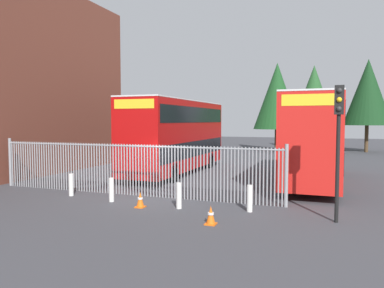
{
  "coord_description": "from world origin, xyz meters",
  "views": [
    {
      "loc": [
        6.63,
        -14.03,
        3.21
      ],
      "look_at": [
        0.0,
        4.0,
        2.0
      ],
      "focal_mm": 34.89,
      "sensor_mm": 36.0,
      "label": 1
    }
  ],
  "objects_px": {
    "double_decker_bus_near_gate": "(314,136)",
    "traffic_light_kerbside": "(338,128)",
    "traffic_cone_by_gate": "(140,200)",
    "double_decker_bus_behind_fence_left": "(177,133)",
    "bollard_far_right": "(250,198)",
    "bollard_near_right": "(179,196)",
    "bollard_near_left": "(71,185)",
    "bollard_center_front": "(112,190)",
    "traffic_cone_mid_forecourt": "(211,215)"
  },
  "relations": [
    {
      "from": "traffic_cone_mid_forecourt",
      "to": "traffic_light_kerbside",
      "type": "bearing_deg",
      "value": 23.42
    },
    {
      "from": "double_decker_bus_near_gate",
      "to": "bollard_near_left",
      "type": "height_order",
      "value": "double_decker_bus_near_gate"
    },
    {
      "from": "traffic_cone_by_gate",
      "to": "bollard_near_right",
      "type": "bearing_deg",
      "value": 13.41
    },
    {
      "from": "double_decker_bus_near_gate",
      "to": "bollard_center_front",
      "type": "height_order",
      "value": "double_decker_bus_near_gate"
    },
    {
      "from": "traffic_cone_by_gate",
      "to": "traffic_light_kerbside",
      "type": "distance_m",
      "value": 7.3
    },
    {
      "from": "bollard_center_front",
      "to": "traffic_cone_mid_forecourt",
      "type": "relative_size",
      "value": 1.61
    },
    {
      "from": "double_decker_bus_behind_fence_left",
      "to": "traffic_cone_by_gate",
      "type": "bearing_deg",
      "value": -76.25
    },
    {
      "from": "double_decker_bus_behind_fence_left",
      "to": "bollard_near_left",
      "type": "relative_size",
      "value": 11.38
    },
    {
      "from": "traffic_cone_by_gate",
      "to": "bollard_center_front",
      "type": "bearing_deg",
      "value": 162.55
    },
    {
      "from": "bollard_center_front",
      "to": "bollard_far_right",
      "type": "distance_m",
      "value": 5.47
    },
    {
      "from": "double_decker_bus_near_gate",
      "to": "traffic_light_kerbside",
      "type": "distance_m",
      "value": 7.93
    },
    {
      "from": "double_decker_bus_near_gate",
      "to": "bollard_center_front",
      "type": "xyz_separation_m",
      "value": [
        -7.33,
        -7.69,
        -1.95
      ]
    },
    {
      "from": "double_decker_bus_behind_fence_left",
      "to": "traffic_cone_mid_forecourt",
      "type": "relative_size",
      "value": 18.32
    },
    {
      "from": "double_decker_bus_near_gate",
      "to": "traffic_cone_by_gate",
      "type": "height_order",
      "value": "double_decker_bus_near_gate"
    },
    {
      "from": "traffic_cone_by_gate",
      "to": "bollard_near_left",
      "type": "bearing_deg",
      "value": 166.77
    },
    {
      "from": "bollard_far_right",
      "to": "bollard_near_left",
      "type": "bearing_deg",
      "value": 178.94
    },
    {
      "from": "bollard_near_right",
      "to": "traffic_light_kerbside",
      "type": "bearing_deg",
      "value": -0.23
    },
    {
      "from": "double_decker_bus_behind_fence_left",
      "to": "bollard_near_right",
      "type": "relative_size",
      "value": 11.38
    },
    {
      "from": "double_decker_bus_near_gate",
      "to": "double_decker_bus_behind_fence_left",
      "type": "bearing_deg",
      "value": 174.72
    },
    {
      "from": "traffic_cone_by_gate",
      "to": "traffic_light_kerbside",
      "type": "bearing_deg",
      "value": 2.66
    },
    {
      "from": "traffic_cone_by_gate",
      "to": "traffic_cone_mid_forecourt",
      "type": "xyz_separation_m",
      "value": [
        3.12,
        -1.27,
        0.0
      ]
    },
    {
      "from": "traffic_cone_by_gate",
      "to": "double_decker_bus_behind_fence_left",
      "type": "bearing_deg",
      "value": 103.75
    },
    {
      "from": "bollard_near_left",
      "to": "traffic_cone_mid_forecourt",
      "type": "relative_size",
      "value": 1.61
    },
    {
      "from": "bollard_near_right",
      "to": "bollard_far_right",
      "type": "height_order",
      "value": "same"
    },
    {
      "from": "bollard_near_right",
      "to": "traffic_cone_mid_forecourt",
      "type": "height_order",
      "value": "bollard_near_right"
    },
    {
      "from": "bollard_far_right",
      "to": "traffic_light_kerbside",
      "type": "xyz_separation_m",
      "value": [
        2.84,
        -0.43,
        2.51
      ]
    },
    {
      "from": "double_decker_bus_behind_fence_left",
      "to": "bollard_far_right",
      "type": "relative_size",
      "value": 11.38
    },
    {
      "from": "bollard_near_right",
      "to": "traffic_cone_by_gate",
      "type": "height_order",
      "value": "bollard_near_right"
    },
    {
      "from": "double_decker_bus_near_gate",
      "to": "traffic_cone_mid_forecourt",
      "type": "xyz_separation_m",
      "value": [
        -2.67,
        -9.43,
        -2.13
      ]
    },
    {
      "from": "bollard_center_front",
      "to": "bollard_near_right",
      "type": "relative_size",
      "value": 1.0
    },
    {
      "from": "bollard_center_front",
      "to": "bollard_near_left",
      "type": "bearing_deg",
      "value": 169.74
    },
    {
      "from": "double_decker_bus_near_gate",
      "to": "bollard_center_front",
      "type": "distance_m",
      "value": 10.8
    },
    {
      "from": "double_decker_bus_behind_fence_left",
      "to": "traffic_cone_mid_forecourt",
      "type": "distance_m",
      "value": 11.67
    },
    {
      "from": "double_decker_bus_near_gate",
      "to": "bollard_near_right",
      "type": "xyz_separation_m",
      "value": [
        -4.39,
        -7.83,
        -1.95
      ]
    },
    {
      "from": "double_decker_bus_near_gate",
      "to": "traffic_light_kerbside",
      "type": "height_order",
      "value": "double_decker_bus_near_gate"
    },
    {
      "from": "bollard_far_right",
      "to": "double_decker_bus_behind_fence_left",
      "type": "bearing_deg",
      "value": 126.82
    },
    {
      "from": "double_decker_bus_near_gate",
      "to": "bollard_near_left",
      "type": "distance_m",
      "value": 12.19
    },
    {
      "from": "double_decker_bus_near_gate",
      "to": "double_decker_bus_behind_fence_left",
      "type": "height_order",
      "value": "same"
    },
    {
      "from": "bollard_far_right",
      "to": "traffic_cone_mid_forecourt",
      "type": "bearing_deg",
      "value": -111.81
    },
    {
      "from": "bollard_near_left",
      "to": "bollard_near_right",
      "type": "height_order",
      "value": "same"
    },
    {
      "from": "double_decker_bus_near_gate",
      "to": "traffic_light_kerbside",
      "type": "bearing_deg",
      "value": -82.92
    },
    {
      "from": "bollard_center_front",
      "to": "bollard_far_right",
      "type": "xyz_separation_m",
      "value": [
        5.46,
        0.26,
        0.0
      ]
    },
    {
      "from": "double_decker_bus_behind_fence_left",
      "to": "double_decker_bus_near_gate",
      "type": "bearing_deg",
      "value": -5.28
    },
    {
      "from": "bollard_far_right",
      "to": "bollard_center_front",
      "type": "bearing_deg",
      "value": -177.22
    },
    {
      "from": "bollard_far_right",
      "to": "traffic_cone_by_gate",
      "type": "bearing_deg",
      "value": -169.24
    },
    {
      "from": "bollard_near_left",
      "to": "traffic_cone_mid_forecourt",
      "type": "xyz_separation_m",
      "value": [
        6.91,
        -2.16,
        -0.19
      ]
    },
    {
      "from": "traffic_cone_mid_forecourt",
      "to": "bollard_center_front",
      "type": "bearing_deg",
      "value": 159.43
    },
    {
      "from": "bollard_center_front",
      "to": "bollard_far_right",
      "type": "bearing_deg",
      "value": 2.78
    },
    {
      "from": "double_decker_bus_behind_fence_left",
      "to": "traffic_light_kerbside",
      "type": "bearing_deg",
      "value": -43.82
    },
    {
      "from": "bollard_near_right",
      "to": "bollard_far_right",
      "type": "distance_m",
      "value": 2.55
    }
  ]
}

